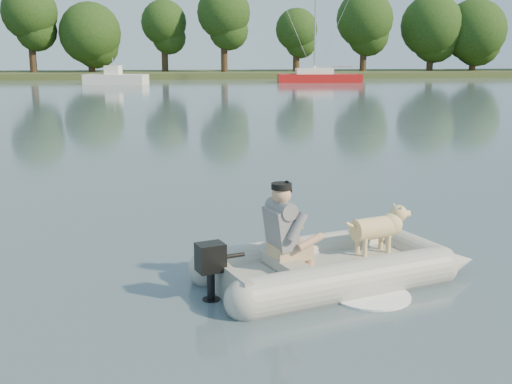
{
  "coord_description": "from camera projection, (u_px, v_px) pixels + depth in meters",
  "views": [
    {
      "loc": [
        -0.92,
        -7.37,
        2.83
      ],
      "look_at": [
        0.17,
        1.94,
        0.75
      ],
      "focal_mm": 45.0,
      "sensor_mm": 36.0,
      "label": 1
    }
  ],
  "objects": [
    {
      "name": "treeline",
      "position": [
        276.0,
        25.0,
        66.94
      ],
      "size": [
        91.08,
        7.35,
        9.61
      ],
      "color": "#332316",
      "rests_on": "shore_bank"
    },
    {
      "name": "sailboat",
      "position": [
        318.0,
        77.0,
        56.95
      ],
      "size": [
        7.53,
        2.77,
        10.15
      ],
      "rotation": [
        0.0,
        0.0,
        -0.08
      ],
      "color": "#A51212",
      "rests_on": "water"
    },
    {
      "name": "dinghy",
      "position": [
        334.0,
        234.0,
        8.0
      ],
      "size": [
        5.77,
        5.11,
        1.38
      ],
      "primitive_type": null,
      "rotation": [
        0.0,
        0.0,
        0.33
      ],
      "color": "#969591",
      "rests_on": "water"
    },
    {
      "name": "dog",
      "position": [
        373.0,
        232.0,
        8.33
      ],
      "size": [
        0.98,
        0.61,
        0.62
      ],
      "primitive_type": null,
      "rotation": [
        0.0,
        0.0,
        0.33
      ],
      "color": "tan",
      "rests_on": "dinghy"
    },
    {
      "name": "water",
      "position": [
        261.0,
        286.0,
        7.86
      ],
      "size": [
        160.0,
        160.0,
        0.0
      ],
      "primitive_type": "plane",
      "color": "slate",
      "rests_on": "ground"
    },
    {
      "name": "motorboat",
      "position": [
        116.0,
        72.0,
        53.61
      ],
      "size": [
        5.71,
        3.34,
        2.27
      ],
      "primitive_type": null,
      "rotation": [
        0.0,
        0.0,
        -0.25
      ],
      "color": "white",
      "rests_on": "water"
    },
    {
      "name": "outboard_motor",
      "position": [
        211.0,
        274.0,
        7.36
      ],
      "size": [
        0.48,
        0.41,
        0.78
      ],
      "primitive_type": null,
      "rotation": [
        0.0,
        0.0,
        0.33
      ],
      "color": "black",
      "rests_on": "dinghy"
    },
    {
      "name": "man",
      "position": [
        283.0,
        225.0,
        7.71
      ],
      "size": [
        0.88,
        0.82,
        1.07
      ],
      "primitive_type": null,
      "rotation": [
        0.0,
        0.0,
        0.33
      ],
      "color": "slate",
      "rests_on": "dinghy"
    },
    {
      "name": "shore_bank",
      "position": [
        188.0,
        75.0,
        67.92
      ],
      "size": [
        160.0,
        12.0,
        0.7
      ],
      "primitive_type": "cube",
      "color": "#47512D",
      "rests_on": "water"
    }
  ]
}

